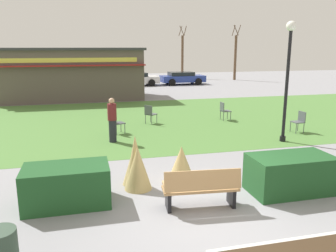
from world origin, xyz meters
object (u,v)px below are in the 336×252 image
(cafe_chair_east, at_px, (224,110))
(cafe_chair_center, at_px, (299,120))
(parked_car_east_slot, at_px, (182,78))
(cafe_chair_west, at_px, (116,121))
(lamppost_mid, at_px, (288,68))
(food_kiosk, at_px, (71,73))
(park_bench, at_px, (201,188))
(tree_left_bg, at_px, (235,56))
(person_strolling, at_px, (112,120))
(parked_car_center_slot, at_px, (135,79))
(tree_right_bg, at_px, (182,55))
(cafe_chair_north, at_px, (150,113))
(parked_car_west_slot, at_px, (78,80))

(cafe_chair_east, bearing_deg, cafe_chair_center, -55.87)
(parked_car_east_slot, bearing_deg, cafe_chair_west, -114.15)
(lamppost_mid, bearing_deg, cafe_chair_east, 98.72)
(lamppost_mid, distance_m, food_kiosk, 15.83)
(park_bench, height_order, parked_car_east_slot, parked_car_east_slot)
(tree_left_bg, bearing_deg, food_kiosk, -148.79)
(food_kiosk, height_order, cafe_chair_center, food_kiosk)
(cafe_chair_center, bearing_deg, food_kiosk, 127.52)
(cafe_chair_east, relative_size, person_strolling, 0.53)
(lamppost_mid, bearing_deg, parked_car_center_slot, 96.93)
(cafe_chair_west, distance_m, tree_right_bg, 27.09)
(person_strolling, xyz_separation_m, parked_car_east_slot, (8.36, 19.27, -0.22))
(cafe_chair_west, height_order, cafe_chair_north, same)
(person_strolling, bearing_deg, park_bench, -59.74)
(cafe_chair_west, distance_m, person_strolling, 1.29)
(cafe_chair_east, distance_m, cafe_chair_center, 3.75)
(parked_car_center_slot, bearing_deg, tree_right_bg, 46.73)
(cafe_chair_center, distance_m, parked_car_center_slot, 20.02)
(tree_left_bg, xyz_separation_m, tree_right_bg, (-4.86, 3.86, 0.03))
(lamppost_mid, distance_m, cafe_chair_west, 7.01)
(cafe_chair_north, bearing_deg, cafe_chair_center, -28.25)
(cafe_chair_north, height_order, parked_car_west_slot, parked_car_west_slot)
(cafe_chair_east, height_order, parked_car_west_slot, parked_car_west_slot)
(cafe_chair_east, relative_size, tree_right_bg, 0.15)
(tree_right_bg, bearing_deg, cafe_chair_center, -95.60)
(tree_right_bg, bearing_deg, cafe_chair_west, -112.04)
(cafe_chair_west, relative_size, cafe_chair_north, 1.00)
(food_kiosk, relative_size, cafe_chair_center, 11.05)
(lamppost_mid, xyz_separation_m, food_kiosk, (-8.10, 13.56, -1.03))
(cafe_chair_north, bearing_deg, person_strolling, -125.55)
(cafe_chair_west, xyz_separation_m, cafe_chair_north, (1.71, 1.54, 0.00))
(cafe_chair_center, distance_m, tree_left_bg, 24.04)
(parked_car_center_slot, relative_size, tree_right_bg, 0.72)
(parked_car_center_slot, bearing_deg, cafe_chair_east, -83.53)
(person_strolling, distance_m, tree_right_bg, 28.30)
(tree_left_bg, bearing_deg, person_strolling, -124.26)
(parked_car_west_slot, bearing_deg, cafe_chair_center, -64.97)
(cafe_chair_center, xyz_separation_m, tree_right_bg, (2.61, 26.62, 2.05))
(park_bench, xyz_separation_m, parked_car_east_slot, (6.95, 25.33, 0.16))
(park_bench, distance_m, parked_car_west_slot, 25.49)
(park_bench, height_order, cafe_chair_center, park_bench)
(parked_car_center_slot, bearing_deg, park_bench, -95.42)
(food_kiosk, height_order, tree_left_bg, tree_left_bg)
(parked_car_east_slot, height_order, tree_left_bg, tree_left_bg)
(food_kiosk, xyz_separation_m, tree_left_bg, (17.03, 10.32, 0.80))
(parked_car_east_slot, bearing_deg, cafe_chair_north, -111.15)
(cafe_chair_east, height_order, cafe_chair_north, same)
(cafe_chair_west, bearing_deg, parked_car_center_slot, 78.88)
(tree_right_bg, bearing_deg, cafe_chair_north, -109.73)
(cafe_chair_east, bearing_deg, parked_car_center_slot, 96.47)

